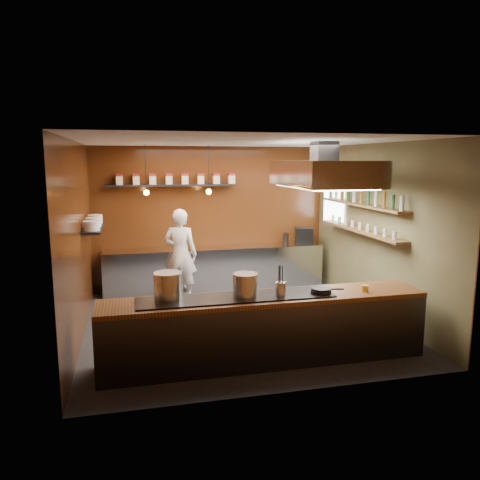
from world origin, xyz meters
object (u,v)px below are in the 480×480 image
object	(u,v)px
chef	(180,254)
stockpot_large	(168,286)
extractor_hood	(324,173)
espresso_machine	(304,236)
stockpot_small	(245,285)

from	to	relation	value
chef	stockpot_large	bearing A→B (deg)	102.93
extractor_hood	espresso_machine	xyz separation A→B (m)	(0.66, 2.51, -1.43)
extractor_hood	stockpot_large	xyz separation A→B (m)	(-2.58, -1.11, -1.39)
espresso_machine	chef	distance (m)	2.81
stockpot_small	espresso_machine	distance (m)	4.35
stockpot_large	extractor_hood	bearing A→B (deg)	23.28
stockpot_large	espresso_machine	xyz separation A→B (m)	(3.24, 3.62, -0.04)
stockpot_small	espresso_machine	world-z (taller)	espresso_machine
stockpot_large	chef	world-z (taller)	chef
extractor_hood	chef	size ratio (longest dim) A/B	1.12
extractor_hood	stockpot_large	distance (m)	3.13
extractor_hood	stockpot_small	xyz separation A→B (m)	(-1.58, -1.22, -1.41)
stockpot_small	espresso_machine	xyz separation A→B (m)	(2.25, 3.73, -0.02)
extractor_hood	espresso_machine	bearing A→B (deg)	75.20
stockpot_large	espresso_machine	size ratio (longest dim) A/B	1.01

